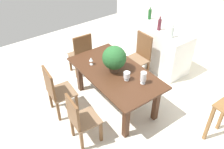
% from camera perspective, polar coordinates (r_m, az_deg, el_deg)
% --- Properties ---
extents(ground_plane, '(7.04, 7.04, 0.00)m').
position_cam_1_polar(ground_plane, '(4.70, -0.15, -7.12)').
color(ground_plane, silver).
extents(back_wall, '(6.40, 0.10, 2.60)m').
position_cam_1_polar(back_wall, '(5.69, 22.24, 14.01)').
color(back_wall, silver).
rests_on(back_wall, ground).
extents(dining_table, '(1.81, 0.99, 0.75)m').
position_cam_1_polar(dining_table, '(4.33, 0.76, -0.61)').
color(dining_table, '#422616').
rests_on(dining_table, ground).
extents(chair_near_right, '(0.45, 0.44, 0.95)m').
position_cam_1_polar(chair_near_right, '(3.77, -7.70, -10.34)').
color(chair_near_right, brown).
rests_on(chair_near_right, ground).
extents(chair_head_end, '(0.43, 0.47, 0.99)m').
position_cam_1_polar(chair_head_end, '(5.21, -7.24, 5.15)').
color(chair_head_end, brown).
rests_on(chair_head_end, ground).
extents(chair_near_left, '(0.49, 0.46, 0.98)m').
position_cam_1_polar(chair_near_left, '(4.31, -13.22, -3.56)').
color(chair_near_left, brown).
rests_on(chair_near_left, ground).
extents(chair_far_left, '(0.46, 0.42, 1.00)m').
position_cam_1_polar(chair_far_left, '(5.16, 6.83, 4.85)').
color(chair_far_left, brown).
rests_on(chair_far_left, ground).
extents(flower_centerpiece, '(0.42, 0.43, 0.49)m').
position_cam_1_polar(flower_centerpiece, '(4.13, 0.55, 3.90)').
color(flower_centerpiece, '#4C3828').
rests_on(flower_centerpiece, dining_table).
extents(crystal_vase_left, '(0.10, 0.10, 0.22)m').
position_cam_1_polar(crystal_vase_left, '(3.94, 7.48, -0.55)').
color(crystal_vase_left, silver).
rests_on(crystal_vase_left, dining_table).
extents(crystal_vase_center_near, '(0.09, 0.09, 0.21)m').
position_cam_1_polar(crystal_vase_center_near, '(4.54, 0.31, 5.18)').
color(crystal_vase_center_near, silver).
rests_on(crystal_vase_center_near, dining_table).
extents(crystal_vase_right, '(0.11, 0.11, 0.16)m').
position_cam_1_polar(crystal_vase_right, '(4.01, 3.54, -0.16)').
color(crystal_vase_right, silver).
rests_on(crystal_vase_right, dining_table).
extents(wine_glass, '(0.07, 0.07, 0.15)m').
position_cam_1_polar(wine_glass, '(4.40, -5.01, 3.60)').
color(wine_glass, silver).
rests_on(wine_glass, dining_table).
extents(kitchen_counter, '(1.53, 0.63, 0.94)m').
position_cam_1_polar(kitchen_counter, '(5.65, 10.75, 6.56)').
color(kitchen_counter, silver).
rests_on(kitchen_counter, ground).
extents(wine_bottle_dark, '(0.08, 0.08, 0.30)m').
position_cam_1_polar(wine_bottle_dark, '(5.29, 11.23, 11.59)').
color(wine_bottle_dark, '#511E28').
rests_on(wine_bottle_dark, kitchen_counter).
extents(wine_bottle_clear, '(0.07, 0.07, 0.29)m').
position_cam_1_polar(wine_bottle_clear, '(5.03, 14.11, 9.78)').
color(wine_bottle_clear, '#B2BFB7').
rests_on(wine_bottle_clear, kitchen_counter).
extents(wine_bottle_tall, '(0.08, 0.08, 0.28)m').
position_cam_1_polar(wine_bottle_tall, '(5.78, 8.99, 14.02)').
color(wine_bottle_tall, '#194C1E').
rests_on(wine_bottle_tall, kitchen_counter).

